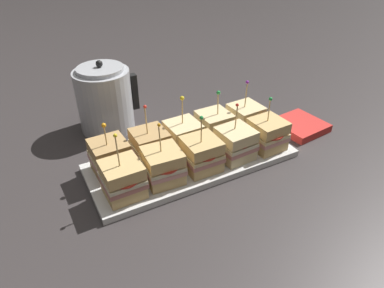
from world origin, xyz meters
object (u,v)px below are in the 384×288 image
object	(u,v)px
serving_platter	(192,160)
sandwich_back_far_left	(110,157)
sandwich_back_left	(150,146)
sandwich_front_left	(163,166)
sandwich_front_far_left	(123,179)
sandwich_front_far_right	(267,134)
sandwich_front_center	(202,154)
sandwich_back_center	(184,136)
kettle_steel	(105,99)
sandwich_front_right	(235,144)
napkin_stack	(300,126)
sandwich_back_far_right	(245,119)
sandwich_back_right	(214,127)

from	to	relation	value
serving_platter	sandwich_back_far_left	size ratio (longest dim) A/B	3.85
sandwich_back_left	sandwich_back_far_left	bearing A→B (deg)	179.21
sandwich_back_left	sandwich_front_left	bearing A→B (deg)	-93.47
sandwich_front_far_left	sandwich_front_far_right	distance (m)	0.42
serving_platter	sandwich_front_center	size ratio (longest dim) A/B	3.54
sandwich_back_center	kettle_steel	size ratio (longest dim) A/B	0.72
sandwich_front_far_right	sandwich_front_right	bearing A→B (deg)	178.22
sandwich_back_left	napkin_stack	xyz separation A→B (m)	(0.49, -0.05, -0.05)
sandwich_back_far_right	sandwich_front_center	bearing A→B (deg)	-154.24
sandwich_back_far_right	kettle_steel	xyz separation A→B (m)	(-0.35, 0.25, 0.04)
sandwich_front_far_left	kettle_steel	distance (m)	0.36
sandwich_back_far_left	sandwich_back_center	size ratio (longest dim) A/B	0.90
sandwich_front_far_left	sandwich_back_far_right	bearing A→B (deg)	13.63
sandwich_front_right	napkin_stack	distance (m)	0.29
napkin_stack	sandwich_front_far_left	bearing A→B (deg)	-175.19
sandwich_front_far_left	sandwich_back_far_right	world-z (taller)	same
sandwich_front_center	sandwich_back_far_left	world-z (taller)	sandwich_front_center
sandwich_front_left	sandwich_front_right	xyz separation A→B (m)	(0.21, -0.00, -0.00)
sandwich_back_right	sandwich_back_far_right	bearing A→B (deg)	-2.89
sandwich_front_far_right	sandwich_back_left	xyz separation A→B (m)	(-0.31, 0.10, -0.00)
sandwich_back_right	kettle_steel	bearing A→B (deg)	135.20
sandwich_front_center	sandwich_back_left	size ratio (longest dim) A/B	0.96
sandwich_back_far_left	sandwich_back_right	size ratio (longest dim) A/B	0.93
sandwich_front_center	napkin_stack	bearing A→B (deg)	7.09
sandwich_front_center	sandwich_back_far_right	size ratio (longest dim) A/B	0.94
serving_platter	sandwich_back_left	bearing A→B (deg)	154.64
serving_platter	sandwich_front_far_left	world-z (taller)	sandwich_front_far_left
kettle_steel	napkin_stack	size ratio (longest dim) A/B	1.46
sandwich_front_center	sandwich_front_far_right	bearing A→B (deg)	-0.71
sandwich_back_far_right	sandwich_back_center	bearing A→B (deg)	179.13
sandwich_back_center	sandwich_back_far_right	size ratio (longest dim) A/B	0.96
napkin_stack	sandwich_front_right	bearing A→B (deg)	-170.56
sandwich_front_far_left	napkin_stack	world-z (taller)	sandwich_front_far_left
sandwich_back_left	napkin_stack	bearing A→B (deg)	-5.82
sandwich_front_center	sandwich_front_far_right	xyz separation A→B (m)	(0.20, -0.00, 0.00)
sandwich_front_right	sandwich_front_far_left	bearing A→B (deg)	-179.45
sandwich_back_center	napkin_stack	distance (m)	0.39
napkin_stack	sandwich_back_far_right	bearing A→B (deg)	164.49
sandwich_front_left	sandwich_back_far_right	world-z (taller)	sandwich_back_far_right
serving_platter	sandwich_back_center	distance (m)	0.07
sandwich_front_far_left	kettle_steel	xyz separation A→B (m)	(0.06, 0.35, 0.04)
napkin_stack	sandwich_front_left	bearing A→B (deg)	-174.65
sandwich_back_far_right	serving_platter	bearing A→B (deg)	-166.92
sandwich_front_far_left	sandwich_front_left	size ratio (longest dim) A/B	1.05
sandwich_front_right	sandwich_back_right	size ratio (longest dim) A/B	1.02
kettle_steel	sandwich_back_center	bearing A→B (deg)	-59.39
sandwich_front_right	sandwich_back_far_left	size ratio (longest dim) A/B	1.09
sandwich_front_far_left	sandwich_back_right	size ratio (longest dim) A/B	1.08
serving_platter	napkin_stack	bearing A→B (deg)	-0.35
sandwich_back_far_right	sandwich_back_left	bearing A→B (deg)	-179.88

